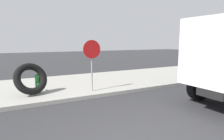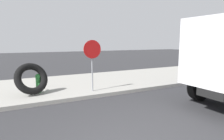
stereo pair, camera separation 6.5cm
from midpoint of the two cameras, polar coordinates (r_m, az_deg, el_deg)
sidewalk_curb at (r=9.82m, az=-16.26°, el=-4.67°), size 36.00×5.00×0.15m
fire_hydrant at (r=8.51m, az=-20.65°, el=-3.48°), size 0.23×0.53×0.78m
loose_tire at (r=8.23m, az=-22.43°, el=-2.36°), size 1.45×1.09×1.28m
stop_sign at (r=8.08m, az=-5.61°, el=4.13°), size 0.76×0.08×2.15m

